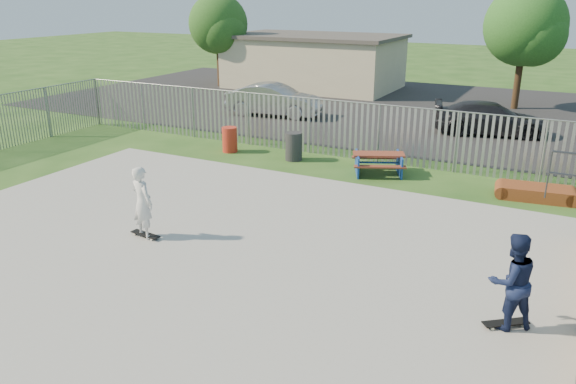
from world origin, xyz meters
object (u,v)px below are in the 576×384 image
at_px(trash_bin_grey, 294,146).
at_px(skater_white, 142,202).
at_px(car_silver, 274,100).
at_px(tree_mid, 525,26).
at_px(car_dark, 490,118).
at_px(trash_bin_red, 230,140).
at_px(tree_left, 218,24).
at_px(funbox, 536,193).
at_px(skater_navy, 512,281).
at_px(picnic_table, 378,163).

bearing_deg(trash_bin_grey, skater_white, -89.33).
bearing_deg(car_silver, tree_mid, -61.41).
bearing_deg(car_dark, tree_mid, -16.07).
bearing_deg(tree_mid, trash_bin_red, -121.30).
bearing_deg(tree_left, car_dark, -18.72).
distance_m(funbox, skater_navy, 7.54).
relative_size(car_silver, skater_white, 2.66).
bearing_deg(skater_white, car_dark, -94.24).
relative_size(funbox, tree_mid, 0.32).
bearing_deg(funbox, picnic_table, 170.26).
relative_size(car_dark, tree_left, 0.81).
bearing_deg(picnic_table, trash_bin_grey, 152.27).
xyz_separation_m(picnic_table, trash_bin_red, (-5.73, 0.07, 0.11)).
xyz_separation_m(trash_bin_red, skater_navy, (10.63, -7.75, 0.54)).
bearing_deg(skater_navy, car_silver, -86.40).
distance_m(trash_bin_red, skater_navy, 13.16).
bearing_deg(car_dark, skater_navy, 176.07).
distance_m(picnic_table, skater_navy, 9.13).
height_order(trash_bin_red, car_silver, car_silver).
height_order(tree_mid, skater_white, tree_mid).
relative_size(funbox, skater_navy, 1.14).
relative_size(car_silver, tree_left, 0.81).
distance_m(funbox, trash_bin_grey, 7.90).
relative_size(tree_mid, skater_navy, 3.53).
bearing_deg(tree_mid, trash_bin_grey, -112.88).
height_order(car_silver, car_dark, car_silver).
bearing_deg(car_silver, trash_bin_grey, -153.42).
bearing_deg(trash_bin_red, tree_left, 125.26).
bearing_deg(trash_bin_red, skater_white, -70.84).
bearing_deg(trash_bin_grey, car_dark, 52.61).
xyz_separation_m(car_dark, skater_navy, (2.60, -14.98, 0.33)).
distance_m(funbox, trash_bin_red, 10.47).
relative_size(funbox, skater_white, 1.14).
bearing_deg(skater_white, trash_bin_grey, -73.83).
distance_m(trash_bin_red, tree_mid, 16.33).
bearing_deg(picnic_table, car_dark, 48.01).
relative_size(trash_bin_red, tree_left, 0.16).
xyz_separation_m(trash_bin_grey, car_silver, (-4.24, 6.31, 0.28)).
relative_size(car_dark, tree_mid, 0.75).
bearing_deg(picnic_table, skater_navy, -81.97).
relative_size(skater_navy, skater_white, 1.00).
relative_size(picnic_table, skater_navy, 1.19).
distance_m(tree_left, skater_white, 24.11).
bearing_deg(car_dark, funbox, -175.72).
bearing_deg(funbox, trash_bin_red, 171.14).
bearing_deg(tree_left, skater_white, -60.15).
xyz_separation_m(trash_bin_red, tree_left, (-9.25, 13.09, 3.30)).
bearing_deg(funbox, trash_bin_grey, 169.88).
bearing_deg(skater_navy, funbox, -126.11).
bearing_deg(trash_bin_red, car_dark, 42.03).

